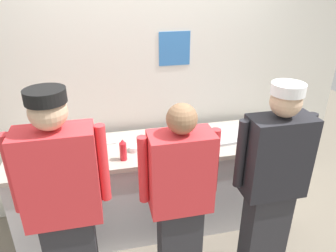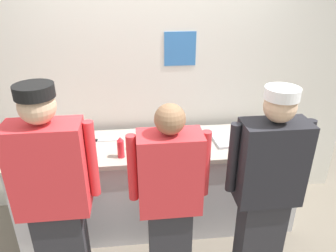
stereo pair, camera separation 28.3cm
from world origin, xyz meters
TOP-DOWN VIEW (x-y plane):
  - ground_plane at (0.00, 0.00)m, footprint 9.00×9.00m
  - wall_back at (0.00, 0.82)m, footprint 4.14×0.11m
  - prep_counter at (0.00, 0.36)m, footprint 2.64×0.67m
  - chef_near_left at (-0.77, -0.37)m, footprint 0.62×0.24m
  - chef_center at (0.02, -0.36)m, footprint 0.58×0.24m
  - chef_far_right at (0.74, -0.39)m, footprint 0.60×0.24m
  - plate_stack_front at (-0.93, 0.30)m, footprint 0.21×0.21m
  - mixing_bowl_steel at (0.24, 0.32)m, footprint 0.32×0.32m
  - sheet_tray at (0.72, 0.36)m, footprint 0.44×0.36m
  - squeeze_bottle_primary at (-0.84, 0.17)m, footprint 0.06×0.06m
  - squeeze_bottle_secondary at (-0.33, 0.16)m, footprint 0.06×0.06m
  - ramekin_green_sauce at (-0.22, 0.29)m, footprint 0.10×0.10m
  - ramekin_yellow_sauce at (-0.09, 0.29)m, footprint 0.09×0.09m
  - ramekin_orange_sauce at (-0.59, 0.26)m, footprint 0.09×0.09m
  - deli_cup at (1.06, 0.52)m, footprint 0.09×0.09m
  - chefs_knife at (-0.53, 0.47)m, footprint 0.28×0.03m

SIDE VIEW (x-z plane):
  - ground_plane at x=0.00m, z-range 0.00..0.00m
  - prep_counter at x=0.00m, z-range 0.00..0.91m
  - chef_center at x=0.02m, z-range 0.04..1.62m
  - chef_far_right at x=0.74m, z-range 0.06..1.73m
  - chefs_knife at x=-0.53m, z-range 0.90..0.92m
  - sheet_tray at x=0.72m, z-range 0.90..0.93m
  - ramekin_orange_sauce at x=-0.59m, z-range 0.91..0.94m
  - ramekin_yellow_sauce at x=-0.09m, z-range 0.91..0.95m
  - ramekin_green_sauce at x=-0.22m, z-range 0.91..0.95m
  - chef_near_left at x=-0.77m, z-range 0.06..1.80m
  - plate_stack_front at x=-0.93m, z-range 0.90..1.00m
  - mixing_bowl_steel at x=0.24m, z-range 0.90..1.01m
  - deli_cup at x=1.06m, z-range 0.90..1.01m
  - squeeze_bottle_primary at x=-0.84m, z-range 0.90..1.08m
  - squeeze_bottle_secondary at x=-0.33m, z-range 0.90..1.09m
  - wall_back at x=0.00m, z-range 0.00..2.83m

